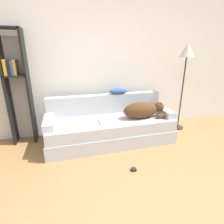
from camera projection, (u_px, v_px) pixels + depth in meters
name	position (u px, v px, depth m)	size (l,w,h in m)	color
wall_back	(100.00, 59.00, 3.15)	(7.29, 0.06, 2.70)	silver
couch	(110.00, 130.00, 2.99)	(2.09, 0.81, 0.41)	#B2B7BC
couch_backrest	(106.00, 104.00, 3.17)	(2.05, 0.15, 0.34)	#B2B7BC
couch_arm_left	(49.00, 122.00, 2.65)	(0.15, 0.62, 0.11)	#B2B7BC
couch_arm_right	(163.00, 111.00, 3.14)	(0.15, 0.62, 0.11)	#B2B7BC
dog	(143.00, 110.00, 2.92)	(0.73, 0.28, 0.27)	#513319
laptop	(109.00, 121.00, 2.79)	(0.31, 0.22, 0.02)	silver
throw_pillow	(118.00, 91.00, 3.14)	(0.34, 0.15, 0.10)	#335199
bookshelf	(17.00, 83.00, 2.74)	(0.35, 0.26, 1.81)	black
floor_lamp	(187.00, 57.00, 3.13)	(0.28, 0.28, 1.62)	#232326
power_adapter	(134.00, 169.00, 2.27)	(0.06, 0.06, 0.03)	black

